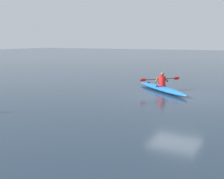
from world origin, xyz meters
TOP-DOWN VIEW (x-y plane):
  - ground_plane at (0.00, 0.00)m, footprint 160.00×160.00m
  - kayak at (1.18, -0.99)m, footprint 4.14×3.62m
  - kayaker at (1.13, -0.95)m, footprint 1.64×1.93m

SIDE VIEW (x-z plane):
  - ground_plane at x=0.00m, z-range 0.00..0.00m
  - kayak at x=1.18m, z-range 0.00..0.30m
  - kayaker at x=1.13m, z-range 0.23..0.99m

